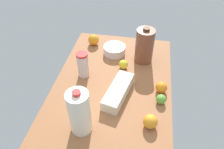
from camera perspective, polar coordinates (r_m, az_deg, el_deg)
The scene contains 11 objects.
countertop at distance 143.32cm, azimuth -0.00°, elevation -3.42°, with size 120.00×76.00×3.00cm, color #9B613B.
chocolate_milk_jug at distance 156.93cm, azimuth 8.48°, elevation 7.43°, with size 12.92×12.92×26.97cm.
milk_jug at distance 112.02cm, azimuth -8.51°, elevation -9.76°, with size 11.40×11.40×28.35cm.
mixing_bowl at distance 167.83cm, azimuth 0.64°, elevation 6.48°, with size 16.63×16.63×6.23cm, color silver.
tumbler_cup at distance 145.30cm, azimuth -7.61°, elevation 2.54°, with size 7.49×7.49×18.13cm.
egg_carton at distance 134.07cm, azimuth 1.64°, elevation -4.41°, with size 30.86×10.29×7.02cm, color beige.
orange_by_jug at distance 177.80cm, azimuth -4.85°, elevation 9.03°, with size 8.57×8.57×8.57cm, color orange.
lemon_beside_bowl at distance 153.86cm, azimuth 2.98°, elevation 2.65°, with size 6.39×6.39×6.39cm, color yellow.
orange_near_front at distance 120.95cm, azimuth 9.98°, elevation -11.99°, with size 7.85×7.85×7.85cm, color orange.
lime_loose at distance 133.61cm, azimuth 12.66°, elevation -6.32°, with size 5.90×5.90×5.90cm, color #62A938.
orange_far_back at distance 139.77cm, azimuth 12.78°, elevation -3.27°, with size 7.19×7.19×7.19cm, color orange.
Camera 1 is at (-99.10, -17.78, 103.50)cm, focal length 35.00 mm.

